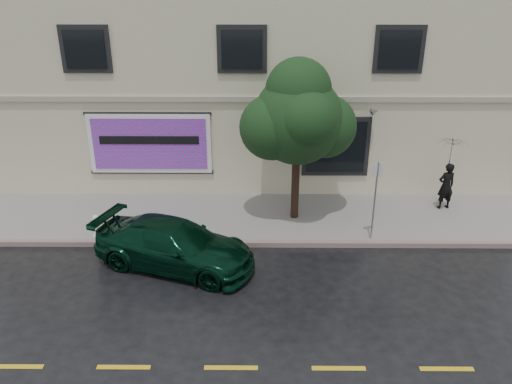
{
  "coord_description": "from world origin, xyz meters",
  "views": [
    {
      "loc": [
        0.57,
        -11.39,
        7.37
      ],
      "look_at": [
        0.47,
        2.2,
        1.44
      ],
      "focal_mm": 35.0,
      "sensor_mm": 36.0,
      "label": 1
    }
  ],
  "objects_px": {
    "pedestrian": "(446,186)",
    "fire_hydrant": "(97,226)",
    "street_tree": "(298,120)",
    "car": "(175,245)"
  },
  "relations": [
    {
      "from": "car",
      "to": "fire_hydrant",
      "type": "xyz_separation_m",
      "value": [
        -2.55,
        1.4,
        -0.15
      ]
    },
    {
      "from": "pedestrian",
      "to": "street_tree",
      "type": "relative_size",
      "value": 0.35
    },
    {
      "from": "pedestrian",
      "to": "fire_hydrant",
      "type": "distance_m",
      "value": 11.25
    },
    {
      "from": "street_tree",
      "to": "fire_hydrant",
      "type": "distance_m",
      "value": 6.79
    },
    {
      "from": "pedestrian",
      "to": "street_tree",
      "type": "bearing_deg",
      "value": -4.88
    },
    {
      "from": "car",
      "to": "fire_hydrant",
      "type": "height_order",
      "value": "car"
    },
    {
      "from": "pedestrian",
      "to": "fire_hydrant",
      "type": "relative_size",
      "value": 2.24
    },
    {
      "from": "pedestrian",
      "to": "street_tree",
      "type": "distance_m",
      "value": 5.66
    },
    {
      "from": "fire_hydrant",
      "to": "car",
      "type": "bearing_deg",
      "value": -44.45
    },
    {
      "from": "car",
      "to": "fire_hydrant",
      "type": "relative_size",
      "value": 6.23
    }
  ]
}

